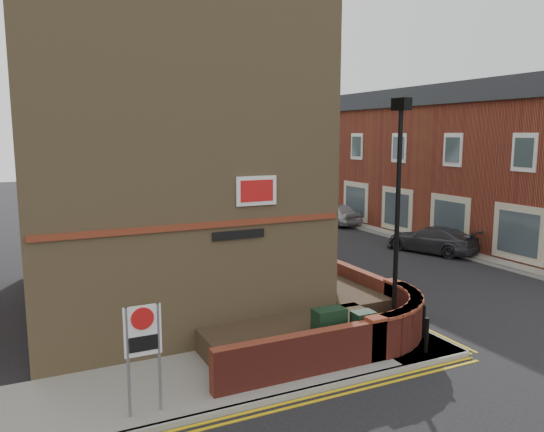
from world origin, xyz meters
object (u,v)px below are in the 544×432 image
(utility_cabinet_large, at_px, (329,332))
(lamppost, at_px, (397,222))
(silver_car_near, at_px, (272,226))
(zone_sign, at_px, (143,339))

(utility_cabinet_large, bearing_deg, lamppost, -3.01)
(utility_cabinet_large, height_order, silver_car_near, silver_car_near)
(lamppost, relative_size, zone_sign, 2.86)
(utility_cabinet_large, xyz_separation_m, silver_car_near, (5.30, 14.21, 0.04))
(lamppost, xyz_separation_m, zone_sign, (-6.60, -0.70, -1.70))
(utility_cabinet_large, xyz_separation_m, zone_sign, (-4.70, -0.80, 0.92))
(lamppost, height_order, zone_sign, lamppost)
(lamppost, xyz_separation_m, silver_car_near, (3.40, 14.31, -2.58))
(lamppost, distance_m, utility_cabinet_large, 3.24)
(utility_cabinet_large, distance_m, silver_car_near, 15.17)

